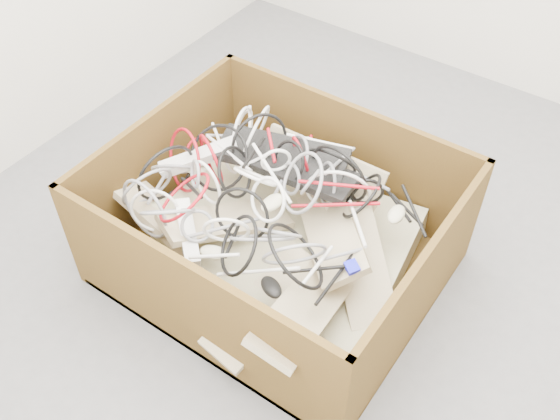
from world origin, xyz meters
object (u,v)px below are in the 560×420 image
Objects in this scene: power_strip_left at (199,157)px; cardboard_box at (273,243)px; vga_plug at (352,267)px; power_strip_right at (187,232)px.

cardboard_box is at bearing -48.15° from power_strip_left.
cardboard_box is 0.42m from power_strip_left.
power_strip_left is at bearing -155.70° from vga_plug.
power_strip_left is (-0.34, 0.00, 0.25)m from cardboard_box.
power_strip_right is at bearing -130.01° from vga_plug.
cardboard_box reaches higher than vga_plug.
vga_plug is (0.72, -0.10, -0.03)m from power_strip_left.
vga_plug is (0.38, -0.10, 0.23)m from cardboard_box.
power_strip_left is at bearing 179.40° from cardboard_box.
power_strip_right is (0.17, -0.27, -0.05)m from power_strip_left.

